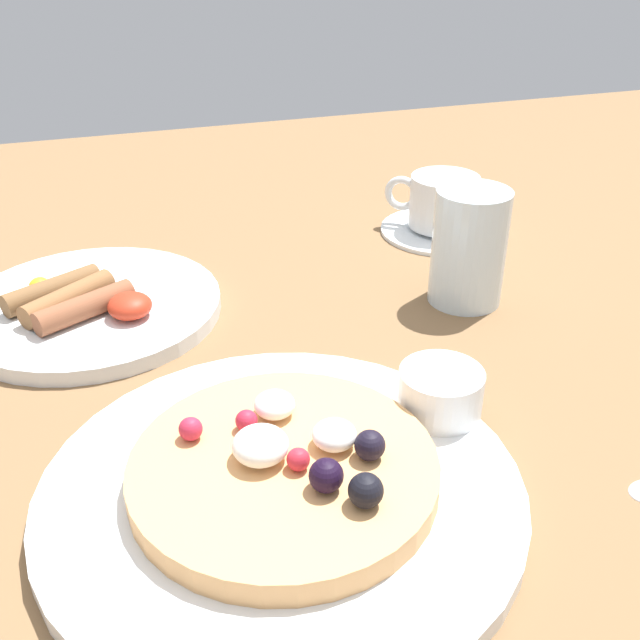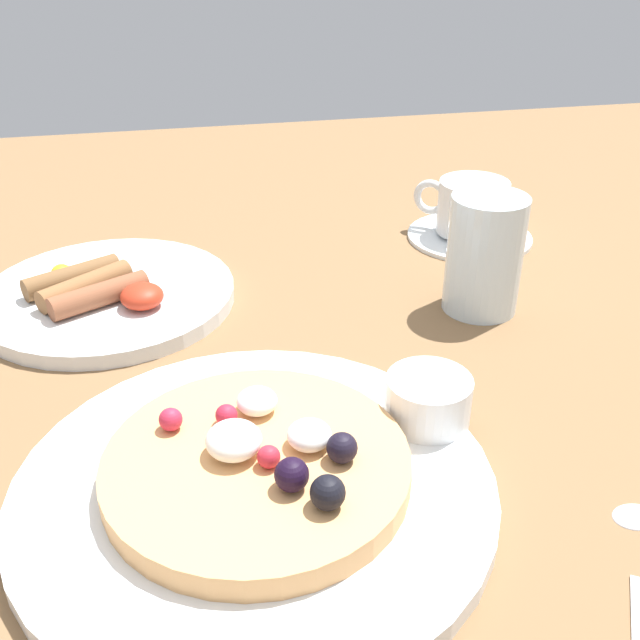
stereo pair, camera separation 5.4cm
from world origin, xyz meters
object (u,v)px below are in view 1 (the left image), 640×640
Objects in this scene: coffee_saucer at (441,229)px; water_glass at (469,247)px; syrup_ramekin at (440,391)px; coffee_cup at (442,200)px; breakfast_plate at (91,307)px; pancake_plate at (281,492)px.

coffee_saucer is 1.27× the size of water_glass.
syrup_ramekin is 34.90cm from coffee_cup.
coffee_saucer is (15.55, 31.20, -2.63)cm from syrup_ramekin.
water_glass reaches higher than breakfast_plate.
coffee_cup is 15.72cm from water_glass.
breakfast_plate is 33.82cm from water_glass.
coffee_saucer is (37.59, 7.09, -0.25)cm from breakfast_plate.
coffee_cup is (-0.13, 0.11, 3.29)cm from coffee_saucer.
coffee_cup is at bearing 10.88° from breakfast_plate.
water_glass is (22.81, 20.01, 4.55)cm from pancake_plate.
coffee_saucer is at bearing 51.39° from pancake_plate.
water_glass reaches higher than syrup_ramekin.
pancake_plate is 1.30× the size of breakfast_plate.
coffee_saucer is at bearing 10.68° from breakfast_plate.
pancake_plate is at bearing -70.51° from breakfast_plate.
coffee_saucer is at bearing -38.70° from coffee_cup.
pancake_plate is at bearing -163.67° from syrup_ramekin.
syrup_ramekin is (12.24, 3.59, 2.37)cm from pancake_plate.
syrup_ramekin is at bearing 16.33° from pancake_plate.
breakfast_plate is at bearing -169.32° from coffee_saucer.
coffee_cup reaches higher than breakfast_plate.
pancake_plate is at bearing -128.39° from coffee_cup.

